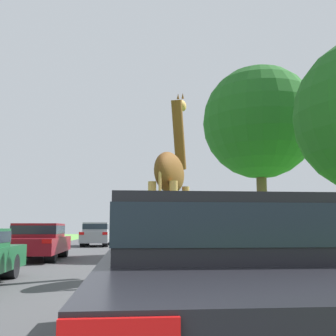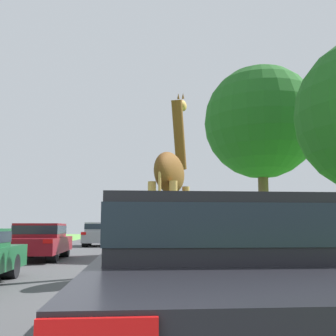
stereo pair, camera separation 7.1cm
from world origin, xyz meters
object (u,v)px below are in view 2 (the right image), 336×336
at_px(giraffe_near_road, 171,179).
at_px(car_lead_maroon, 212,279).
at_px(car_queue_left, 160,237).
at_px(tree_left_edge, 261,122).
at_px(car_far_ahead, 98,234).
at_px(car_queue_right, 40,240).

xyz_separation_m(giraffe_near_road, car_lead_maroon, (-0.28, -6.48, -1.60)).
height_order(car_queue_left, tree_left_edge, tree_left_edge).
bearing_deg(tree_left_edge, car_far_ahead, 132.50).
xyz_separation_m(car_queue_left, car_far_ahead, (-3.65, 6.17, 0.06)).
bearing_deg(giraffe_near_road, car_queue_left, 106.58).
bearing_deg(car_queue_right, tree_left_edge, 15.31).
bearing_deg(tree_left_edge, car_queue_right, -164.69).
bearing_deg(car_far_ahead, giraffe_near_road, -80.27).
distance_m(car_lead_maroon, car_queue_right, 13.46).
relative_size(giraffe_near_road, car_queue_left, 1.03).
xyz_separation_m(car_far_ahead, tree_left_edge, (8.27, -9.03, 5.37)).
height_order(car_queue_right, car_queue_left, car_queue_left).
relative_size(giraffe_near_road, car_queue_right, 1.04).
height_order(car_lead_maroon, car_far_ahead, car_far_ahead).
height_order(car_lead_maroon, car_queue_left, car_lead_maroon).
distance_m(car_queue_left, tree_left_edge, 7.68).
bearing_deg(car_far_ahead, car_lead_maroon, -83.45).
relative_size(car_queue_left, tree_left_edge, 0.53).
distance_m(car_queue_left, car_far_ahead, 7.17).
height_order(giraffe_near_road, car_queue_right, giraffe_near_road).
xyz_separation_m(car_lead_maroon, car_far_ahead, (-2.81, 24.47, 0.03)).
relative_size(car_far_ahead, tree_left_edge, 0.47).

